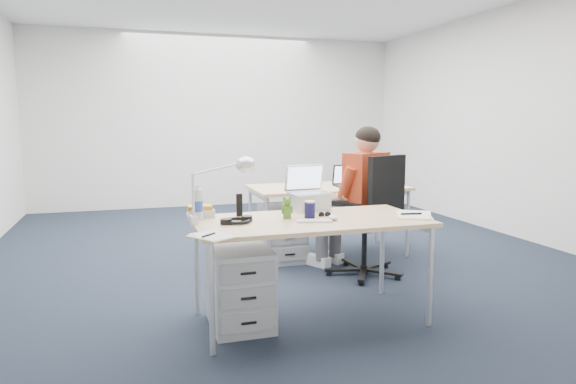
{
  "coord_description": "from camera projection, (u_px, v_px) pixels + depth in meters",
  "views": [
    {
      "loc": [
        -1.48,
        -5.01,
        1.41
      ],
      "look_at": [
        -0.29,
        -1.19,
        0.85
      ],
      "focal_mm": 32.0,
      "sensor_mm": 36.0,
      "label": 1
    }
  ],
  "objects": [
    {
      "name": "bear_figurine",
      "position": [
        287.0,
        207.0,
        3.58
      ],
      "size": [
        0.1,
        0.09,
        0.16
      ],
      "primitive_type": null,
      "rotation": [
        0.0,
        0.0,
        -0.4
      ],
      "color": "#326A1C",
      "rests_on": "desk_near"
    },
    {
      "name": "headphones",
      "position": [
        236.0,
        220.0,
        3.43
      ],
      "size": [
        0.29,
        0.26,
        0.04
      ],
      "primitive_type": null,
      "rotation": [
        0.0,
        0.0,
        0.37
      ],
      "color": "black",
      "rests_on": "desk_near"
    },
    {
      "name": "drawer_pedestal_far",
      "position": [
        282.0,
        233.0,
        5.2
      ],
      "size": [
        0.4,
        0.5,
        0.55
      ],
      "primitive_type": "cube",
      "color": "#A5A8AB",
      "rests_on": "ground"
    },
    {
      "name": "cordless_phone",
      "position": [
        239.0,
        205.0,
        3.66
      ],
      "size": [
        0.05,
        0.03,
        0.16
      ],
      "primitive_type": "cube",
      "rotation": [
        0.0,
        0.0,
        -0.08
      ],
      "color": "black",
      "rests_on": "desk_near"
    },
    {
      "name": "sunglasses",
      "position": [
        325.0,
        215.0,
        3.66
      ],
      "size": [
        0.09,
        0.05,
        0.02
      ],
      "primitive_type": null,
      "rotation": [
        0.0,
        0.0,
        0.03
      ],
      "color": "black",
      "rests_on": "desk_near"
    },
    {
      "name": "drawer_pedestal_near",
      "position": [
        240.0,
        287.0,
        3.52
      ],
      "size": [
        0.4,
        0.5,
        0.55
      ],
      "primitive_type": "cube",
      "color": "#A5A8AB",
      "rests_on": "ground"
    },
    {
      "name": "office_chair",
      "position": [
        367.0,
        242.0,
        4.67
      ],
      "size": [
        0.93,
        0.93,
        1.11
      ],
      "rotation": [
        0.0,
        0.0,
        0.42
      ],
      "color": "black",
      "rests_on": "ground"
    },
    {
      "name": "dark_laptop",
      "position": [
        351.0,
        175.0,
        5.31
      ],
      "size": [
        0.33,
        0.32,
        0.23
      ],
      "primitive_type": null,
      "rotation": [
        0.0,
        0.0,
        -0.02
      ],
      "color": "black",
      "rests_on": "desk_far"
    },
    {
      "name": "water_bottle",
      "position": [
        197.0,
        202.0,
        3.53
      ],
      "size": [
        0.1,
        0.1,
        0.24
      ],
      "primitive_type": "cylinder",
      "rotation": [
        0.0,
        0.0,
        -0.36
      ],
      "color": "silver",
      "rests_on": "desk_near"
    },
    {
      "name": "desk_lamp",
      "position": [
        214.0,
        189.0,
        3.41
      ],
      "size": [
        0.43,
        0.28,
        0.46
      ],
      "primitive_type": null,
      "rotation": [
        0.0,
        0.0,
        0.38
      ],
      "color": "silver",
      "rests_on": "desk_near"
    },
    {
      "name": "can_koozie",
      "position": [
        310.0,
        209.0,
        3.59
      ],
      "size": [
        0.09,
        0.09,
        0.12
      ],
      "primitive_type": "cylinder",
      "rotation": [
        0.0,
        0.0,
        0.29
      ],
      "color": "#191544",
      "rests_on": "desk_near"
    },
    {
      "name": "book_stack",
      "position": [
        200.0,
        211.0,
        3.64
      ],
      "size": [
        0.19,
        0.15,
        0.08
      ],
      "primitive_type": "cube",
      "rotation": [
        0.0,
        0.0,
        -0.05
      ],
      "color": "silver",
      "rests_on": "desk_near"
    },
    {
      "name": "papers_right",
      "position": [
        414.0,
        215.0,
        3.68
      ],
      "size": [
        0.35,
        0.4,
        0.01
      ],
      "primitive_type": "cube",
      "rotation": [
        0.0,
        0.0,
        -0.49
      ],
      "color": "#FFF593",
      "rests_on": "desk_near"
    },
    {
      "name": "wireless_keyboard",
      "position": [
        314.0,
        221.0,
        3.47
      ],
      "size": [
        0.26,
        0.16,
        0.01
      ],
      "primitive_type": "cube",
      "rotation": [
        0.0,
        0.0,
        -0.26
      ],
      "color": "white",
      "rests_on": "desk_near"
    },
    {
      "name": "papers_left",
      "position": [
        212.0,
        236.0,
        3.01
      ],
      "size": [
        0.28,
        0.31,
        0.01
      ],
      "primitive_type": "cube",
      "rotation": [
        0.0,
        0.0,
        0.47
      ],
      "color": "#FFF593",
      "rests_on": "desk_near"
    },
    {
      "name": "computer_mouse",
      "position": [
        333.0,
        218.0,
        3.52
      ],
      "size": [
        0.07,
        0.1,
        0.03
      ],
      "primitive_type": "ellipsoid",
      "rotation": [
        0.0,
        0.0,
        -0.05
      ],
      "color": "white",
      "rests_on": "desk_near"
    },
    {
      "name": "desk_far",
      "position": [
        328.0,
        191.0,
        5.36
      ],
      "size": [
        1.6,
        0.8,
        0.73
      ],
      "color": "tan",
      "rests_on": "ground"
    },
    {
      "name": "silver_laptop",
      "position": [
        311.0,
        188.0,
        3.91
      ],
      "size": [
        0.33,
        0.27,
        0.34
      ],
      "primitive_type": null,
      "rotation": [
        0.0,
        0.0,
        0.08
      ],
      "color": "silver",
      "rests_on": "desk_near"
    },
    {
      "name": "desk_near",
      "position": [
        310.0,
        226.0,
        3.57
      ],
      "size": [
        1.6,
        0.8,
        0.73
      ],
      "color": "tan",
      "rests_on": "ground"
    },
    {
      "name": "room",
      "position": [
        280.0,
        90.0,
        5.13
      ],
      "size": [
        6.02,
        7.02,
        2.8
      ],
      "color": "silver",
      "rests_on": "ground"
    },
    {
      "name": "seated_person",
      "position": [
        353.0,
        201.0,
        4.76
      ],
      "size": [
        0.66,
        0.82,
        1.35
      ],
      "rotation": [
        0.0,
        0.0,
        0.49
      ],
      "color": "#B33719",
      "rests_on": "ground"
    },
    {
      "name": "floor",
      "position": [
        280.0,
        256.0,
        5.37
      ],
      "size": [
        7.0,
        7.0,
        0.0
      ],
      "primitive_type": "plane",
      "color": "black",
      "rests_on": "ground"
    },
    {
      "name": "far_cup",
      "position": [
        371.0,
        180.0,
        5.49
      ],
      "size": [
        0.09,
        0.09,
        0.11
      ],
      "primitive_type": "cylinder",
      "rotation": [
        0.0,
        0.0,
        0.31
      ],
      "color": "white",
      "rests_on": "desk_far"
    },
    {
      "name": "far_papers",
      "position": [
        300.0,
        186.0,
        5.33
      ],
      "size": [
        0.25,
        0.35,
        0.01
      ],
      "primitive_type": "cube",
      "rotation": [
        0.0,
        0.0,
        0.04
      ],
      "color": "white",
      "rests_on": "desk_far"
    }
  ]
}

